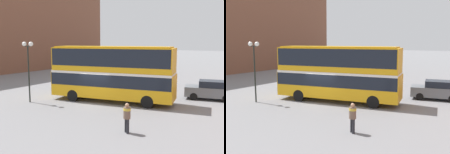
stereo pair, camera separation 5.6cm
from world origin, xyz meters
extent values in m
plane|color=slate|center=(0.00, 0.00, 0.00)|extent=(240.00, 240.00, 0.00)
cube|color=brown|center=(-28.17, 11.97, 8.66)|extent=(10.63, 39.40, 17.31)
cube|color=gold|center=(0.72, 1.24, 1.47)|extent=(10.85, 4.78, 2.08)
cube|color=gold|center=(0.72, 1.24, 3.56)|extent=(10.68, 4.67, 2.11)
cube|color=black|center=(0.72, 1.24, 1.94)|extent=(10.76, 4.79, 1.02)
cube|color=black|center=(0.72, 1.24, 3.82)|extent=(10.53, 4.67, 1.44)
cube|color=silver|center=(0.72, 1.24, 2.54)|extent=(10.76, 4.78, 0.20)
cube|color=#BE8611|center=(0.72, 1.24, 4.67)|extent=(10.18, 4.39, 0.10)
cylinder|color=black|center=(3.77, 3.09, 0.50)|extent=(1.04, 0.51, 1.00)
cylinder|color=black|center=(4.26, 0.84, 0.50)|extent=(1.04, 0.51, 1.00)
cylinder|color=black|center=(-2.62, 1.68, 0.50)|extent=(1.04, 0.51, 1.00)
cylinder|color=black|center=(-2.12, -0.57, 0.50)|extent=(1.04, 0.51, 1.00)
cylinder|color=#232328|center=(5.85, -4.84, 0.42)|extent=(0.16, 0.16, 0.84)
cylinder|color=#232328|center=(5.63, -4.69, 0.42)|extent=(0.16, 0.16, 0.84)
cylinder|color=brown|center=(5.74, -4.76, 1.17)|extent=(0.56, 0.56, 0.66)
cylinder|color=gold|center=(5.74, -4.76, 1.38)|extent=(0.59, 0.59, 0.15)
sphere|color=tan|center=(5.74, -4.76, 1.62)|extent=(0.23, 0.23, 0.23)
cube|color=silver|center=(-9.16, 13.10, 0.65)|extent=(4.25, 2.62, 0.77)
cube|color=black|center=(-9.01, 13.13, 1.27)|extent=(2.35, 2.04, 0.47)
cylinder|color=black|center=(-10.19, 12.04, 0.31)|extent=(0.66, 0.35, 0.63)
cylinder|color=black|center=(-10.53, 13.64, 0.31)|extent=(0.66, 0.35, 0.63)
cylinder|color=black|center=(-7.79, 12.56, 0.31)|extent=(0.66, 0.35, 0.63)
cylinder|color=black|center=(-8.14, 14.16, 0.31)|extent=(0.66, 0.35, 0.63)
cube|color=slate|center=(7.52, 6.73, 0.70)|extent=(4.57, 2.82, 0.85)
cube|color=black|center=(7.69, 6.77, 1.41)|extent=(2.54, 2.16, 0.57)
cylinder|color=black|center=(6.44, 5.60, 0.33)|extent=(0.68, 0.37, 0.65)
cylinder|color=black|center=(6.05, 7.26, 0.33)|extent=(0.68, 0.37, 0.65)
cube|color=silver|center=(-1.91, 14.71, 0.65)|extent=(4.61, 2.61, 0.74)
cube|color=black|center=(-1.74, 14.75, 1.27)|extent=(2.53, 2.03, 0.50)
cylinder|color=black|center=(-3.07, 13.66, 0.33)|extent=(0.68, 0.34, 0.65)
cylinder|color=black|center=(-3.38, 15.25, 0.33)|extent=(0.68, 0.34, 0.65)
cylinder|color=black|center=(-0.43, 14.17, 0.33)|extent=(0.68, 0.34, 0.65)
cylinder|color=black|center=(-0.74, 15.77, 0.33)|extent=(0.68, 0.34, 0.65)
cylinder|color=black|center=(-4.94, -2.88, 2.40)|extent=(0.12, 0.12, 4.80)
cylinder|color=black|center=(-4.94, -2.88, 4.75)|extent=(0.84, 0.06, 0.06)
sphere|color=white|center=(-5.36, -2.88, 4.93)|extent=(0.37, 0.37, 0.37)
sphere|color=white|center=(-4.52, -2.88, 4.93)|extent=(0.37, 0.37, 0.37)
camera|label=1|loc=(12.98, -17.12, 5.22)|focal=42.00mm
camera|label=2|loc=(13.03, -17.09, 5.22)|focal=42.00mm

